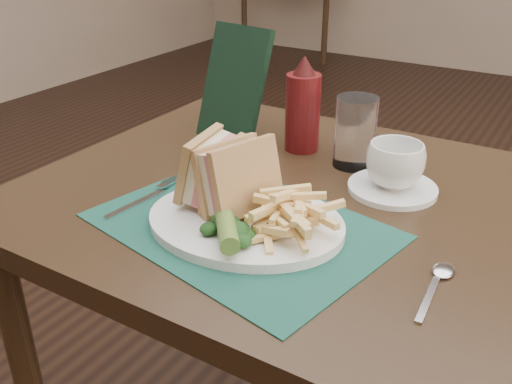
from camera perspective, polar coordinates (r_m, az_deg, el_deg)
floor at (r=1.78m, az=11.13°, el=-15.62°), size 7.00×7.00×0.00m
table_main at (r=1.18m, az=3.54°, el=-16.46°), size 0.90×0.75×0.75m
table_bg_left at (r=5.29m, az=4.49°, el=17.79°), size 0.90×0.75×0.75m
placemat at (r=0.86m, az=-1.51°, el=-3.39°), size 0.48×0.38×0.00m
plate at (r=0.85m, az=-1.05°, el=-3.03°), size 0.33×0.28×0.01m
sandwich_half_a at (r=0.89m, az=-5.74°, el=2.57°), size 0.09×0.12×0.11m
sandwich_half_b at (r=0.86m, az=-2.65°, el=1.99°), size 0.11×0.14×0.12m
kale_garnish at (r=0.80m, az=-2.69°, el=-3.67°), size 0.11×0.08×0.03m
pickle_spear at (r=0.79m, az=-3.00°, el=-3.34°), size 0.10×0.11×0.03m
fries_pile at (r=0.81m, az=3.47°, el=-1.77°), size 0.18×0.20×0.06m
fork at (r=0.95m, az=-10.81°, el=-0.25°), size 0.05×0.17×0.01m
spoon at (r=0.76m, az=17.37°, el=-9.03°), size 0.04×0.15×0.01m
saucer at (r=0.99m, az=13.47°, el=0.36°), size 0.19×0.19×0.01m
coffee_cup at (r=0.97m, az=13.73°, el=2.64°), size 0.13×0.13×0.08m
drinking_glass at (r=1.05m, az=9.90°, el=5.91°), size 0.09×0.09×0.13m
ketchup_bottle at (r=1.11m, az=4.72°, el=8.78°), size 0.09×0.09×0.19m
check_presenter at (r=1.16m, az=-2.22°, el=10.64°), size 0.15×0.11×0.23m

